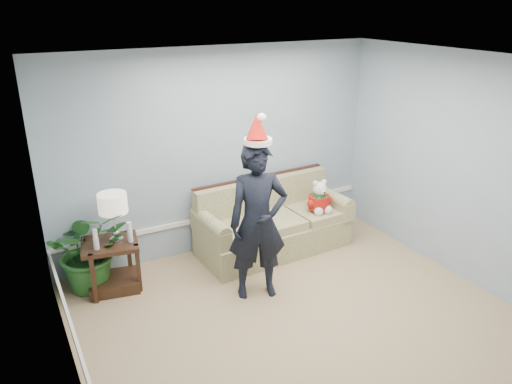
{
  "coord_description": "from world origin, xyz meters",
  "views": [
    {
      "loc": [
        -2.54,
        -3.25,
        3.23
      ],
      "look_at": [
        0.04,
        1.55,
        1.11
      ],
      "focal_mm": 35.0,
      "sensor_mm": 36.0,
      "label": 1
    }
  ],
  "objects": [
    {
      "name": "man",
      "position": [
        -0.14,
        1.17,
        0.91
      ],
      "size": [
        0.76,
        0.6,
        1.82
      ],
      "primitive_type": "imported",
      "rotation": [
        0.0,
        0.0,
        -0.28
      ],
      "color": "black",
      "rests_on": "room_shell"
    },
    {
      "name": "side_table",
      "position": [
        -1.6,
        2.07,
        0.24
      ],
      "size": [
        0.72,
        0.63,
        0.61
      ],
      "rotation": [
        0.0,
        0.0,
        -0.18
      ],
      "color": "#382414",
      "rests_on": "room_shell"
    },
    {
      "name": "wainscot_trim",
      "position": [
        -1.18,
        1.18,
        0.45
      ],
      "size": [
        4.49,
        4.99,
        0.06
      ],
      "color": "white",
      "rests_on": "room_shell"
    },
    {
      "name": "table_lamp",
      "position": [
        -1.51,
        2.07,
        1.05
      ],
      "size": [
        0.33,
        0.33,
        0.58
      ],
      "color": "silver",
      "rests_on": "side_table"
    },
    {
      "name": "sofa",
      "position": [
        0.56,
        2.07,
        0.34
      ],
      "size": [
        2.07,
        0.96,
        0.95
      ],
      "rotation": [
        0.0,
        0.0,
        0.04
      ],
      "color": "#4E5528",
      "rests_on": "room_shell"
    },
    {
      "name": "santa_hat",
      "position": [
        -0.14,
        1.19,
        1.96
      ],
      "size": [
        0.4,
        0.43,
        0.35
      ],
      "rotation": [
        0.0,
        0.0,
        -0.47
      ],
      "color": "white",
      "rests_on": "man"
    },
    {
      "name": "candle_pair",
      "position": [
        -1.57,
        1.97,
        0.72
      ],
      "size": [
        0.44,
        0.06,
        0.24
      ],
      "color": "silver",
      "rests_on": "side_table"
    },
    {
      "name": "houseplant",
      "position": [
        -1.81,
        2.22,
        0.5
      ],
      "size": [
        0.92,
        0.81,
        1.01
      ],
      "primitive_type": "imported",
      "rotation": [
        0.0,
        0.0,
        -0.02
      ],
      "color": "#245B23",
      "rests_on": "room_shell"
    },
    {
      "name": "room_shell",
      "position": [
        0.0,
        0.0,
        1.35
      ],
      "size": [
        4.54,
        5.04,
        2.74
      ],
      "color": "tan",
      "rests_on": "ground"
    },
    {
      "name": "teddy_bear",
      "position": [
        1.19,
        1.86,
        0.67
      ],
      "size": [
        0.3,
        0.33,
        0.46
      ],
      "rotation": [
        0.0,
        0.0,
        -0.07
      ],
      "color": "white",
      "rests_on": "sofa"
    }
  ]
}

